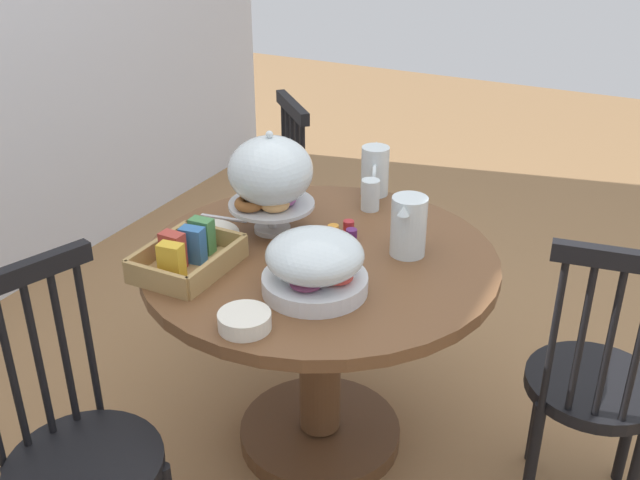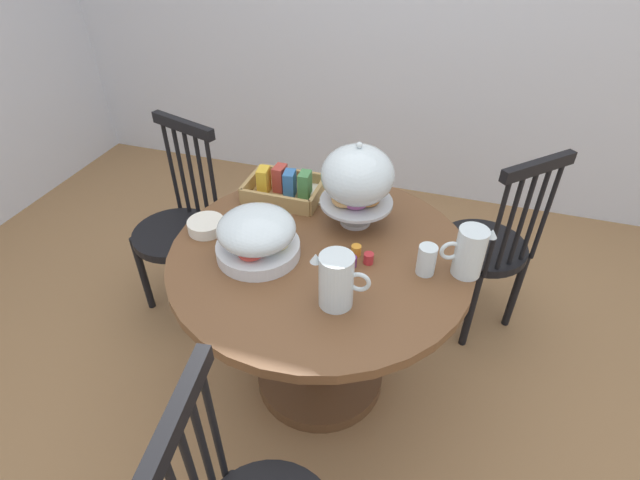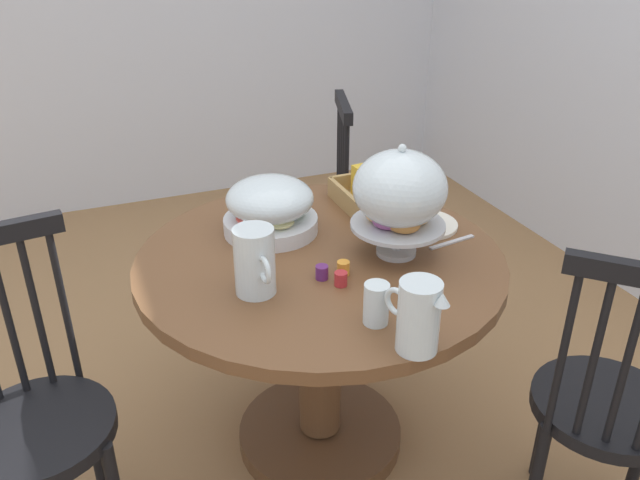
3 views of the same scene
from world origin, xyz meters
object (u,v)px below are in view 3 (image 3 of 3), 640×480
(orange_juice_pitcher, at_px, (255,264))
(china_plate_large, at_px, (424,224))
(windsor_chair_by_cabinet, at_px, (606,411))
(drinking_glass, at_px, (376,304))
(dining_table, at_px, (320,320))
(cereal_basket, at_px, (376,195))
(cereal_bowl, at_px, (269,193))
(milk_pitcher, at_px, (418,319))
(windsor_chair_near_window, at_px, (36,424))
(china_plate_small, at_px, (413,210))
(windsor_chair_facing_door, at_px, (311,219))
(pastry_stand_with_dome, at_px, (400,193))
(fruit_platter_covered, at_px, (270,207))

(orange_juice_pitcher, height_order, china_plate_large, orange_juice_pitcher)
(windsor_chair_by_cabinet, distance_m, orange_juice_pitcher, 1.03)
(drinking_glass, bearing_deg, dining_table, 179.57)
(china_plate_large, bearing_deg, cereal_basket, -159.44)
(cereal_bowl, bearing_deg, dining_table, 1.43)
(windsor_chair_by_cabinet, distance_m, milk_pitcher, 0.67)
(orange_juice_pitcher, height_order, cereal_basket, orange_juice_pitcher)
(windsor_chair_near_window, bearing_deg, china_plate_small, 101.06)
(windsor_chair_facing_door, xyz_separation_m, china_plate_large, (0.75, 0.11, 0.29))
(milk_pitcher, relative_size, china_plate_small, 1.20)
(windsor_chair_near_window, relative_size, pastry_stand_with_dome, 2.83)
(pastry_stand_with_dome, bearing_deg, cereal_bowl, -156.83)
(dining_table, bearing_deg, windsor_chair_facing_door, 160.79)
(fruit_platter_covered, bearing_deg, pastry_stand_with_dome, 47.26)
(dining_table, relative_size, cereal_bowl, 7.88)
(windsor_chair_near_window, bearing_deg, cereal_basket, 106.91)
(orange_juice_pitcher, relative_size, china_plate_small, 1.28)
(windsor_chair_facing_door, bearing_deg, drinking_glass, -13.45)
(china_plate_large, bearing_deg, windsor_chair_by_cabinet, 16.21)
(windsor_chair_near_window, xyz_separation_m, china_plate_large, (-0.15, 1.23, 0.29))
(milk_pitcher, bearing_deg, orange_juice_pitcher, -144.25)
(fruit_platter_covered, relative_size, milk_pitcher, 1.66)
(windsor_chair_by_cabinet, relative_size, cereal_basket, 3.09)
(china_plate_small, relative_size, cereal_bowl, 1.07)
(milk_pitcher, height_order, china_plate_small, milk_pitcher)
(windsor_chair_by_cabinet, relative_size, china_plate_small, 6.50)
(orange_juice_pitcher, relative_size, milk_pitcher, 1.07)
(dining_table, height_order, pastry_stand_with_dome, pastry_stand_with_dome)
(windsor_chair_by_cabinet, bearing_deg, windsor_chair_facing_door, -167.94)
(milk_pitcher, distance_m, cereal_bowl, 0.97)
(windsor_chair_near_window, xyz_separation_m, windsor_chair_facing_door, (-0.90, 1.13, 0.00))
(windsor_chair_facing_door, relative_size, fruit_platter_covered, 3.25)
(windsor_chair_by_cabinet, distance_m, china_plate_large, 0.76)
(windsor_chair_facing_door, height_order, china_plate_large, windsor_chair_facing_door)
(windsor_chair_near_window, height_order, china_plate_large, windsor_chair_near_window)
(fruit_platter_covered, bearing_deg, windsor_chair_by_cabinet, 39.21)
(dining_table, bearing_deg, drinking_glass, -0.43)
(windsor_chair_facing_door, xyz_separation_m, drinking_glass, (1.18, -0.28, 0.34))
(dining_table, height_order, china_plate_small, china_plate_small)
(windsor_chair_near_window, bearing_deg, china_plate_large, 97.12)
(dining_table, height_order, milk_pitcher, milk_pitcher)
(windsor_chair_by_cabinet, bearing_deg, milk_pitcher, -101.24)
(windsor_chair_near_window, height_order, windsor_chair_by_cabinet, same)
(fruit_platter_covered, xyz_separation_m, orange_juice_pitcher, (0.33, -0.15, 0.00))
(orange_juice_pitcher, bearing_deg, fruit_platter_covered, 155.66)
(pastry_stand_with_dome, bearing_deg, cereal_basket, 163.58)
(china_plate_small, bearing_deg, dining_table, -69.78)
(windsor_chair_facing_door, bearing_deg, cereal_bowl, -39.67)
(fruit_platter_covered, distance_m, china_plate_large, 0.50)
(fruit_platter_covered, bearing_deg, drinking_glass, 8.25)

